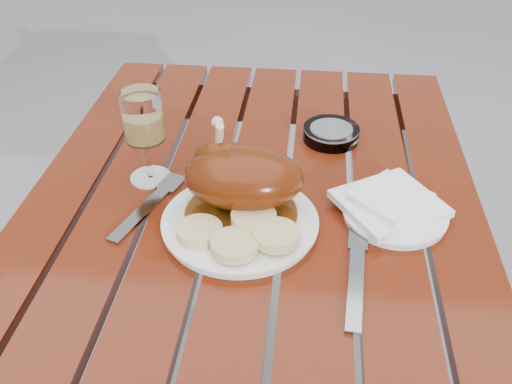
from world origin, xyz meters
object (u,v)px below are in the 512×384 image
side_plate (395,214)px  dinner_plate (240,223)px  wine_glass (145,137)px  table (251,353)px  ashtray (331,134)px

side_plate → dinner_plate: bearing=-168.2°
dinner_plate → wine_glass: 0.24m
wine_glass → table: bearing=-22.9°
table → ashtray: size_ratio=10.51×
dinner_plate → wine_glass: (-0.18, 0.12, 0.08)m
table → side_plate: (0.24, 0.01, 0.38)m
ashtray → wine_glass: bearing=-152.1°
dinner_plate → side_plate: dinner_plate is taller
table → ashtray: bearing=61.9°
dinner_plate → ashtray: (0.15, 0.30, 0.01)m
table → dinner_plate: size_ratio=4.64×
side_plate → ashtray: (-0.11, 0.25, 0.01)m
wine_glass → dinner_plate: bearing=-34.1°
wine_glass → side_plate: (0.44, -0.07, -0.08)m
side_plate → ashtray: size_ratio=1.55×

